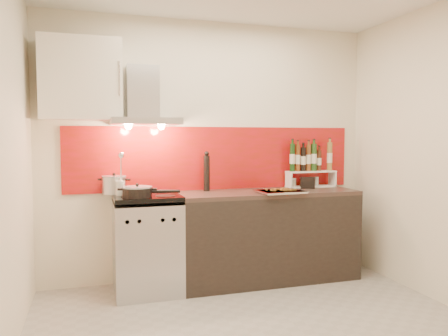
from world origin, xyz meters
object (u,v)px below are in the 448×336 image
object	(u,v)px
saute_pan	(138,192)
baking_tray	(280,191)
counter	(267,235)
stock_pot	(114,185)
range_stove	(147,245)
pepper_mill	(207,172)

from	to	relation	value
saute_pan	baking_tray	size ratio (longest dim) A/B	1.09
counter	stock_pot	bearing A→B (deg)	173.88
stock_pot	saute_pan	distance (m)	0.36
range_stove	baking_tray	bearing A→B (deg)	-8.07
stock_pot	baking_tray	distance (m)	1.58
pepper_mill	baking_tray	world-z (taller)	pepper_mill
range_stove	stock_pot	size ratio (longest dim) A/B	4.02
baking_tray	range_stove	bearing A→B (deg)	171.93
range_stove	pepper_mill	size ratio (longest dim) A/B	2.29
range_stove	pepper_mill	xyz separation A→B (m)	(0.62, 0.18, 0.65)
counter	pepper_mill	size ratio (longest dim) A/B	4.52
counter	stock_pot	size ratio (longest dim) A/B	7.95
pepper_mill	saute_pan	bearing A→B (deg)	-155.73
range_stove	saute_pan	xyz separation A→B (m)	(-0.09, -0.14, 0.52)
counter	baking_tray	bearing A→B (deg)	-72.47
range_stove	saute_pan	world-z (taller)	saute_pan
range_stove	baking_tray	xyz separation A→B (m)	(1.26, -0.18, 0.47)
stock_pot	pepper_mill	size ratio (longest dim) A/B	0.57
counter	stock_pot	world-z (taller)	stock_pot
range_stove	stock_pot	distance (m)	0.64
stock_pot	baking_tray	size ratio (longest dim) A/B	0.50
counter	baking_tray	world-z (taller)	baking_tray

